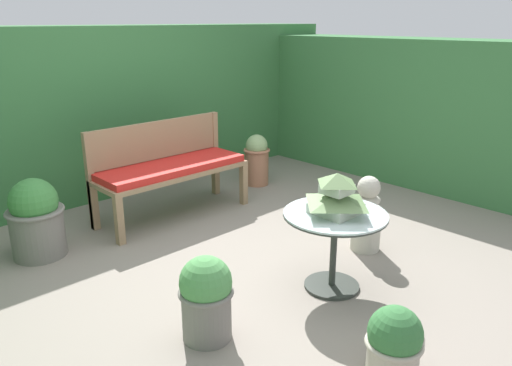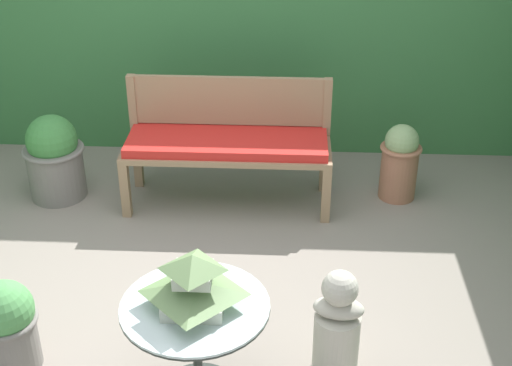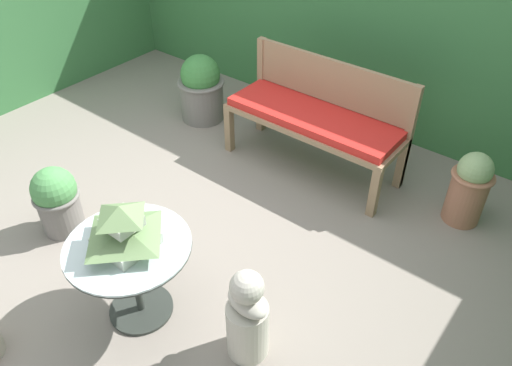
{
  "view_description": "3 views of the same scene",
  "coord_description": "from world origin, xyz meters",
  "px_view_note": "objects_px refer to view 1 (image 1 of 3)",
  "views": [
    {
      "loc": [
        -2.19,
        -2.46,
        1.73
      ],
      "look_at": [
        0.39,
        0.23,
        0.51
      ],
      "focal_mm": 35.0,
      "sensor_mm": 36.0,
      "label": 1
    },
    {
      "loc": [
        0.67,
        -3.16,
        2.57
      ],
      "look_at": [
        0.48,
        0.47,
        0.54
      ],
      "focal_mm": 50.0,
      "sensor_mm": 36.0,
      "label": 2
    },
    {
      "loc": [
        1.95,
        -1.69,
        2.42
      ],
      "look_at": [
        0.42,
        0.25,
        0.47
      ],
      "focal_mm": 35.0,
      "sensor_mm": 36.0,
      "label": 3
    }
  ],
  "objects_px": {
    "garden_bench": "(172,171)",
    "potted_plant_table_near": "(36,219)",
    "patio_table": "(335,229)",
    "potted_plant_table_far": "(257,159)",
    "potted_plant_hedge_corner": "(206,297)",
    "potted_plant_path_edge": "(394,342)",
    "pagoda_birdhouse": "(336,196)",
    "garden_bust": "(367,217)"
  },
  "relations": [
    {
      "from": "garden_bench",
      "to": "potted_plant_table_far",
      "type": "bearing_deg",
      "value": 6.87
    },
    {
      "from": "potted_plant_table_far",
      "to": "potted_plant_path_edge",
      "type": "height_order",
      "value": "potted_plant_table_far"
    },
    {
      "from": "potted_plant_table_near",
      "to": "potted_plant_hedge_corner",
      "type": "xyz_separation_m",
      "value": [
        0.28,
        -1.71,
        -0.04
      ]
    },
    {
      "from": "potted_plant_table_near",
      "to": "potted_plant_hedge_corner",
      "type": "distance_m",
      "value": 1.73
    },
    {
      "from": "garden_bench",
      "to": "pagoda_birdhouse",
      "type": "relative_size",
      "value": 3.87
    },
    {
      "from": "garden_bench",
      "to": "potted_plant_table_near",
      "type": "bearing_deg",
      "value": 178.29
    },
    {
      "from": "patio_table",
      "to": "potted_plant_hedge_corner",
      "type": "xyz_separation_m",
      "value": [
        -0.96,
        0.14,
        -0.17
      ]
    },
    {
      "from": "garden_bench",
      "to": "pagoda_birdhouse",
      "type": "bearing_deg",
      "value": -89.53
    },
    {
      "from": "patio_table",
      "to": "garden_bench",
      "type": "bearing_deg",
      "value": 90.47
    },
    {
      "from": "patio_table",
      "to": "potted_plant_table_near",
      "type": "xyz_separation_m",
      "value": [
        -1.24,
        1.86,
        -0.12
      ]
    },
    {
      "from": "garden_bench",
      "to": "potted_plant_path_edge",
      "type": "height_order",
      "value": "garden_bench"
    },
    {
      "from": "potted_plant_table_near",
      "to": "potted_plant_hedge_corner",
      "type": "relative_size",
      "value": 1.23
    },
    {
      "from": "potted_plant_table_far",
      "to": "potted_plant_hedge_corner",
      "type": "height_order",
      "value": "potted_plant_table_far"
    },
    {
      "from": "patio_table",
      "to": "pagoda_birdhouse",
      "type": "relative_size",
      "value": 1.87
    },
    {
      "from": "patio_table",
      "to": "potted_plant_path_edge",
      "type": "xyz_separation_m",
      "value": [
        -0.47,
        -0.75,
        -0.24
      ]
    },
    {
      "from": "potted_plant_table_near",
      "to": "potted_plant_table_far",
      "type": "distance_m",
      "value": 2.42
    },
    {
      "from": "garden_bust",
      "to": "potted_plant_table_near",
      "type": "xyz_separation_m",
      "value": [
        -1.89,
        1.67,
        0.03
      ]
    },
    {
      "from": "pagoda_birdhouse",
      "to": "potted_plant_hedge_corner",
      "type": "relative_size",
      "value": 0.73
    },
    {
      "from": "garden_bench",
      "to": "potted_plant_path_edge",
      "type": "bearing_deg",
      "value": -99.94
    },
    {
      "from": "patio_table",
      "to": "garden_bust",
      "type": "relative_size",
      "value": 1.13
    },
    {
      "from": "garden_bench",
      "to": "potted_plant_table_near",
      "type": "xyz_separation_m",
      "value": [
        -1.22,
        0.04,
        -0.13
      ]
    },
    {
      "from": "garden_bust",
      "to": "garden_bench",
      "type": "bearing_deg",
      "value": 119.55
    },
    {
      "from": "patio_table",
      "to": "potted_plant_path_edge",
      "type": "distance_m",
      "value": 0.92
    },
    {
      "from": "garden_bust",
      "to": "potted_plant_table_far",
      "type": "height_order",
      "value": "garden_bust"
    },
    {
      "from": "potted_plant_table_near",
      "to": "potted_plant_table_far",
      "type": "height_order",
      "value": "potted_plant_table_near"
    },
    {
      "from": "pagoda_birdhouse",
      "to": "potted_plant_table_near",
      "type": "height_order",
      "value": "pagoda_birdhouse"
    },
    {
      "from": "patio_table",
      "to": "potted_plant_path_edge",
      "type": "relative_size",
      "value": 1.81
    },
    {
      "from": "potted_plant_hedge_corner",
      "to": "pagoda_birdhouse",
      "type": "bearing_deg",
      "value": -8.57
    },
    {
      "from": "potted_plant_path_edge",
      "to": "patio_table",
      "type": "bearing_deg",
      "value": 58.2
    },
    {
      "from": "potted_plant_path_edge",
      "to": "potted_plant_table_near",
      "type": "bearing_deg",
      "value": 106.46
    },
    {
      "from": "potted_plant_table_near",
      "to": "potted_plant_path_edge",
      "type": "xyz_separation_m",
      "value": [
        0.77,
        -2.61,
        -0.12
      ]
    },
    {
      "from": "patio_table",
      "to": "potted_plant_table_far",
      "type": "bearing_deg",
      "value": 58.99
    },
    {
      "from": "garden_bench",
      "to": "potted_plant_table_far",
      "type": "xyz_separation_m",
      "value": [
        1.2,
        0.14,
        -0.14
      ]
    },
    {
      "from": "potted_plant_table_far",
      "to": "patio_table",
      "type": "bearing_deg",
      "value": -121.01
    },
    {
      "from": "potted_plant_hedge_corner",
      "to": "garden_bench",
      "type": "bearing_deg",
      "value": 60.57
    },
    {
      "from": "potted_plant_table_near",
      "to": "potted_plant_path_edge",
      "type": "relative_size",
      "value": 1.64
    },
    {
      "from": "pagoda_birdhouse",
      "to": "potted_plant_table_far",
      "type": "xyz_separation_m",
      "value": [
        1.18,
        1.96,
        -0.37
      ]
    },
    {
      "from": "garden_bench",
      "to": "patio_table",
      "type": "distance_m",
      "value": 1.82
    },
    {
      "from": "patio_table",
      "to": "pagoda_birdhouse",
      "type": "xyz_separation_m",
      "value": [
        0.0,
        0.0,
        0.23
      ]
    },
    {
      "from": "garden_bench",
      "to": "potted_plant_hedge_corner",
      "type": "height_order",
      "value": "potted_plant_hedge_corner"
    },
    {
      "from": "garden_bench",
      "to": "potted_plant_table_far",
      "type": "distance_m",
      "value": 1.21
    },
    {
      "from": "garden_bench",
      "to": "potted_plant_table_far",
      "type": "relative_size",
      "value": 2.53
    }
  ]
}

